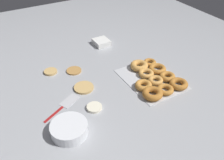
{
  "coord_description": "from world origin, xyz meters",
  "views": [
    {
      "loc": [
        -1.04,
        0.44,
        0.88
      ],
      "look_at": [
        -0.07,
        -0.11,
        0.04
      ],
      "focal_mm": 38.0,
      "sensor_mm": 36.0,
      "label": 1
    }
  ],
  "objects_px": {
    "pancake_0": "(94,107)",
    "pancake_1": "(74,71)",
    "donut_tray": "(154,78)",
    "pancake_2": "(51,72)",
    "container_stack": "(101,42)",
    "spatula": "(66,103)",
    "pancake_3": "(84,88)",
    "batter_bowl": "(69,129)"
  },
  "relations": [
    {
      "from": "pancake_3",
      "to": "spatula",
      "type": "distance_m",
      "value": 0.16
    },
    {
      "from": "pancake_0",
      "to": "batter_bowl",
      "type": "xyz_separation_m",
      "value": [
        -0.09,
        0.18,
        0.02
      ]
    },
    {
      "from": "pancake_2",
      "to": "container_stack",
      "type": "xyz_separation_m",
      "value": [
        0.17,
        -0.46,
        0.01
      ]
    },
    {
      "from": "pancake_0",
      "to": "spatula",
      "type": "bearing_deg",
      "value": 47.15
    },
    {
      "from": "batter_bowl",
      "to": "container_stack",
      "type": "distance_m",
      "value": 0.88
    },
    {
      "from": "spatula",
      "to": "pancake_1",
      "type": "bearing_deg",
      "value": 32.46
    },
    {
      "from": "pancake_0",
      "to": "donut_tray",
      "type": "relative_size",
      "value": 0.21
    },
    {
      "from": "pancake_0",
      "to": "pancake_2",
      "type": "relative_size",
      "value": 0.99
    },
    {
      "from": "pancake_2",
      "to": "batter_bowl",
      "type": "distance_m",
      "value": 0.54
    },
    {
      "from": "donut_tray",
      "to": "container_stack",
      "type": "bearing_deg",
      "value": 6.43
    },
    {
      "from": "donut_tray",
      "to": "batter_bowl",
      "type": "distance_m",
      "value": 0.62
    },
    {
      "from": "donut_tray",
      "to": "spatula",
      "type": "relative_size",
      "value": 1.65
    },
    {
      "from": "donut_tray",
      "to": "pancake_2",
      "type": "bearing_deg",
      "value": 52.64
    },
    {
      "from": "pancake_1",
      "to": "pancake_2",
      "type": "distance_m",
      "value": 0.15
    },
    {
      "from": "pancake_3",
      "to": "spatula",
      "type": "relative_size",
      "value": 0.49
    },
    {
      "from": "pancake_0",
      "to": "pancake_1",
      "type": "xyz_separation_m",
      "value": [
        0.38,
        -0.04,
        -0.0
      ]
    },
    {
      "from": "pancake_2",
      "to": "spatula",
      "type": "bearing_deg",
      "value": 176.51
    },
    {
      "from": "spatula",
      "to": "batter_bowl",
      "type": "bearing_deg",
      "value": -133.99
    },
    {
      "from": "pancake_0",
      "to": "pancake_2",
      "type": "xyz_separation_m",
      "value": [
        0.44,
        0.1,
        -0.0
      ]
    },
    {
      "from": "container_stack",
      "to": "spatula",
      "type": "bearing_deg",
      "value": 136.11
    },
    {
      "from": "container_stack",
      "to": "pancake_3",
      "type": "bearing_deg",
      "value": 141.17
    },
    {
      "from": "donut_tray",
      "to": "container_stack",
      "type": "relative_size",
      "value": 3.25
    },
    {
      "from": "spatula",
      "to": "pancake_0",
      "type": "bearing_deg",
      "value": -70.14
    },
    {
      "from": "pancake_1",
      "to": "container_stack",
      "type": "height_order",
      "value": "container_stack"
    },
    {
      "from": "pancake_3",
      "to": "batter_bowl",
      "type": "distance_m",
      "value": 0.34
    },
    {
      "from": "donut_tray",
      "to": "container_stack",
      "type": "distance_m",
      "value": 0.57
    },
    {
      "from": "pancake_1",
      "to": "spatula",
      "type": "height_order",
      "value": "pancake_1"
    },
    {
      "from": "pancake_3",
      "to": "container_stack",
      "type": "distance_m",
      "value": 0.55
    },
    {
      "from": "pancake_0",
      "to": "pancake_1",
      "type": "distance_m",
      "value": 0.38
    },
    {
      "from": "pancake_0",
      "to": "pancake_3",
      "type": "bearing_deg",
      "value": -6.78
    },
    {
      "from": "pancake_1",
      "to": "container_stack",
      "type": "distance_m",
      "value": 0.4
    },
    {
      "from": "pancake_0",
      "to": "pancake_3",
      "type": "relative_size",
      "value": 0.71
    },
    {
      "from": "pancake_2",
      "to": "container_stack",
      "type": "relative_size",
      "value": 0.7
    },
    {
      "from": "pancake_1",
      "to": "pancake_3",
      "type": "relative_size",
      "value": 0.83
    },
    {
      "from": "pancake_2",
      "to": "pancake_3",
      "type": "height_order",
      "value": "same"
    },
    {
      "from": "pancake_1",
      "to": "spatula",
      "type": "bearing_deg",
      "value": 149.76
    },
    {
      "from": "pancake_3",
      "to": "batter_bowl",
      "type": "height_order",
      "value": "batter_bowl"
    },
    {
      "from": "pancake_0",
      "to": "donut_tray",
      "type": "xyz_separation_m",
      "value": [
        0.04,
        -0.43,
        0.01
      ]
    },
    {
      "from": "pancake_2",
      "to": "pancake_0",
      "type": "bearing_deg",
      "value": -167.58
    },
    {
      "from": "container_stack",
      "to": "spatula",
      "type": "distance_m",
      "value": 0.69
    },
    {
      "from": "batter_bowl",
      "to": "container_stack",
      "type": "xyz_separation_m",
      "value": [
        0.7,
        -0.54,
        -0.01
      ]
    },
    {
      "from": "donut_tray",
      "to": "batter_bowl",
      "type": "relative_size",
      "value": 2.19
    }
  ]
}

